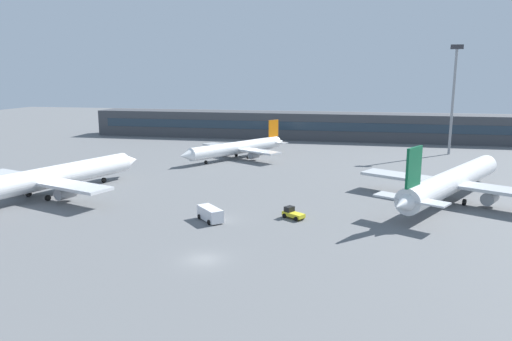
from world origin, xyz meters
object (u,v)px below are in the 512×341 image
at_px(airplane_far, 237,148).
at_px(floodlight_tower_west, 453,93).
at_px(airplane_mid, 454,180).
at_px(service_van_white, 210,214).
at_px(airplane_near, 48,178).
at_px(baggage_tug_yellow, 292,213).

relative_size(airplane_far, floodlight_tower_west, 1.11).
height_order(airplane_mid, service_van_white, airplane_mid).
height_order(airplane_far, service_van_white, airplane_far).
distance_m(airplane_near, baggage_tug_yellow, 45.64).
bearing_deg(floodlight_tower_west, airplane_far, -161.34).
xyz_separation_m(baggage_tug_yellow, floodlight_tower_west, (34.71, 69.28, 16.09)).
distance_m(airplane_mid, service_van_white, 43.75).
height_order(airplane_near, floodlight_tower_west, floodlight_tower_west).
bearing_deg(airplane_far, airplane_near, -117.73).
distance_m(service_van_white, floodlight_tower_west, 88.25).
height_order(airplane_far, floodlight_tower_west, floodlight_tower_west).
bearing_deg(baggage_tug_yellow, airplane_mid, 32.65).
relative_size(airplane_far, service_van_white, 6.38).
bearing_deg(baggage_tug_yellow, airplane_far, 113.00).
relative_size(airplane_mid, service_van_white, 8.22).
height_order(airplane_near, airplane_mid, airplane_mid).
height_order(service_van_white, floodlight_tower_west, floodlight_tower_west).
bearing_deg(floodlight_tower_west, airplane_near, -141.14).
relative_size(airplane_near, airplane_mid, 1.03).
bearing_deg(airplane_near, airplane_mid, 9.58).
relative_size(service_van_white, floodlight_tower_west, 0.17).
distance_m(airplane_far, service_van_white, 55.06).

